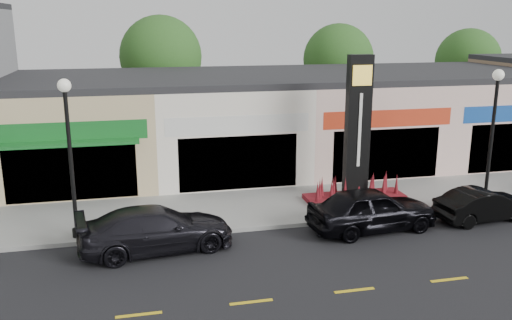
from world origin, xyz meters
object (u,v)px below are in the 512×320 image
Objects in this scene: lamp_east_near at (493,124)px; pylon_sign at (357,150)px; lamp_west_near at (69,143)px; car_black_conv at (483,205)px; car_black_sedan at (372,209)px; car_dark_sedan at (156,229)px.

pylon_sign is (-5.00, 1.70, -1.20)m from lamp_east_near.
lamp_west_near is 1.44× the size of car_black_conv.
car_dark_sedan is at bearing 84.98° from car_black_sedan.
car_black_conv is at bearing -95.81° from car_black_sedan.
lamp_west_near is at bearing 180.00° from lamp_east_near.
car_dark_sedan is (2.67, -1.41, -2.74)m from lamp_west_near.
car_black_sedan is at bearing -101.49° from pylon_sign.
lamp_east_near is 6.36m from car_black_sedan.
lamp_east_near reaches higher than car_black_sedan.
pylon_sign reaches higher than car_black_sedan.
lamp_west_near reaches higher than car_dark_sedan.
car_dark_sedan is 7.72m from car_black_sedan.
pylon_sign reaches higher than lamp_east_near.
car_black_sedan is (7.72, 0.08, 0.06)m from car_dark_sedan.
car_black_sedan is (-5.61, -1.32, -2.67)m from lamp_east_near.
car_dark_sedan is at bearing -159.56° from pylon_sign.
car_black_conv is (-1.03, -1.34, -2.85)m from lamp_east_near.
car_black_sedan reaches higher than car_dark_sedan.
car_dark_sedan is at bearing 83.79° from car_black_conv.
lamp_west_near is 1.00× the size of lamp_east_near.
car_dark_sedan is at bearing -173.98° from lamp_east_near.
lamp_east_near is at bearing 0.00° from lamp_west_near.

